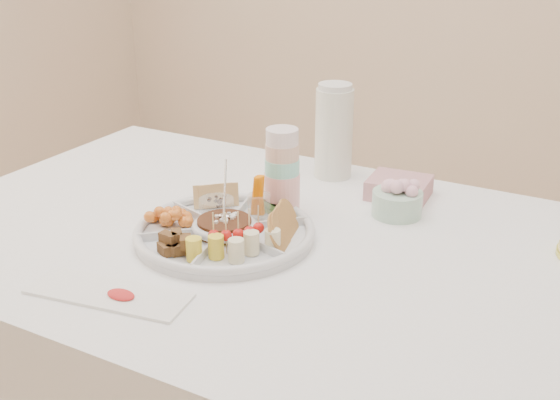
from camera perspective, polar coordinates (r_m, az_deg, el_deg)
The scene contains 14 objects.
dining_table at distance 1.73m, azimuth -2.03°, elevation -14.12°, with size 1.52×1.02×0.76m, color white.
party_tray at distance 1.50m, azimuth -4.53°, elevation -2.41°, with size 0.38×0.38×0.04m, color silver.
bean_dip at distance 1.50m, azimuth -4.53°, elevation -2.15°, with size 0.12×0.12×0.04m, color #592B12.
tortillas at distance 1.45m, azimuth 0.26°, elevation -2.25°, with size 0.11×0.11×0.07m, color tan, non-canonical shape.
carrot_cucumber at distance 1.56m, azimuth -0.91°, elevation 0.37°, with size 0.10×0.10×0.09m, color orange, non-canonical shape.
pita_raisins at distance 1.61m, azimuth -5.34°, elevation 0.20°, with size 0.11×0.11×0.06m, color #C3834B, non-canonical shape.
cherries at distance 1.54m, azimuth -9.08°, elevation -1.37°, with size 0.11×0.11×0.04m, color #C76122, non-canonical shape.
granola_chunks at distance 1.42m, azimuth -8.56°, elevation -3.45°, with size 0.10×0.10×0.04m, color #473318, non-canonical shape.
banana_tomato at distance 1.37m, azimuth -3.63°, elevation -3.27°, with size 0.10×0.10×0.08m, color #CFCB80, non-canonical shape.
cup_stack at distance 1.58m, azimuth 0.17°, elevation 2.55°, with size 0.08×0.08×0.22m, color beige.
thermos at distance 1.82m, azimuth 4.41°, elevation 5.69°, with size 0.10×0.10×0.25m, color silver.
flower_bowl at distance 1.63m, azimuth 9.52°, elevation 0.19°, with size 0.12×0.12×0.09m, color #B5C6BB.
napkin_stack at distance 1.74m, azimuth 9.64°, elevation 1.00°, with size 0.14×0.12×0.05m, color #C4858B.
placemat at distance 1.33m, azimuth -13.77°, elevation -7.40°, with size 0.31×0.10×0.01m, color white.
Camera 1 is at (0.72, -1.18, 1.42)m, focal length 45.00 mm.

